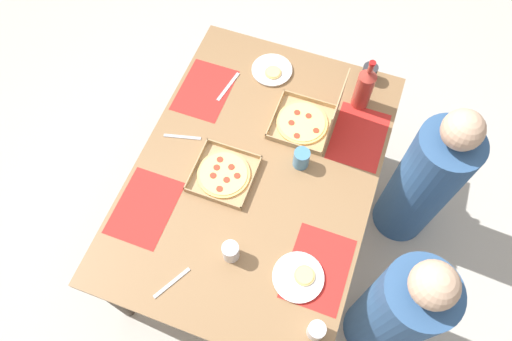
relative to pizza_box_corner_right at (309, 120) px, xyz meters
The scene contains 20 objects.
ground_plane 0.89m from the pizza_box_corner_right, 26.11° to the right, with size 6.00×6.00×0.00m, color beige.
dining_table 0.40m from the pizza_box_corner_right, 26.11° to the right, with size 1.60×1.14×0.76m.
placemat_near_left 0.59m from the pizza_box_corner_right, 92.72° to the right, with size 0.36×0.26×0.00m, color red.
placemat_near_right 0.91m from the pizza_box_corner_right, 40.14° to the right, with size 0.36×0.26×0.00m, color red.
placemat_far_left 0.26m from the pizza_box_corner_right, 96.14° to the left, with size 0.36×0.26×0.00m, color red.
placemat_far_right 0.74m from the pizza_box_corner_right, 20.44° to the left, with size 0.36×0.26×0.00m, color red.
pizza_box_corner_right is the anchor object (origin of this frame).
pizza_box_corner_left 0.51m from the pizza_box_corner_right, 36.23° to the right, with size 0.29×0.29×0.04m.
plate_far_right 0.40m from the pizza_box_corner_right, 132.85° to the right, with size 0.22×0.22×0.03m.
plate_far_left 0.78m from the pizza_box_corner_right, 14.01° to the left, with size 0.23×0.23×0.03m.
soda_bottle 0.32m from the pizza_box_corner_right, 137.22° to the left, with size 0.09×0.09×0.32m.
cup_spare 1.01m from the pizza_box_corner_right, 18.66° to the left, with size 0.07×0.07×0.09m, color silver.
cup_clear_right 0.78m from the pizza_box_corner_right, ahead, with size 0.07×0.07×0.11m, color silver.
cup_clear_left 0.45m from the pizza_box_corner_right, 152.21° to the left, with size 0.08×0.08×0.09m, color #333338.
cup_dark 0.22m from the pizza_box_corner_right, ahead, with size 0.08×0.08×0.11m, color teal.
knife_by_near_left 0.49m from the pizza_box_corner_right, 100.70° to the right, with size 0.21×0.02×0.01m, color #B7B7BC.
fork_by_near_right 1.02m from the pizza_box_corner_right, 18.12° to the right, with size 0.19×0.02×0.01m, color #B7B7BC.
fork_by_far_left 0.64m from the pizza_box_corner_right, 63.97° to the right, with size 0.19×0.02×0.01m, color #B7B7BC.
diner_left_seat 0.73m from the pizza_box_corner_right, 92.38° to the left, with size 0.32×0.32×1.14m.
diner_right_seat 1.01m from the pizza_box_corner_right, 43.96° to the left, with size 0.32×0.32×1.15m.
Camera 1 is at (0.96, 0.35, 2.76)m, focal length 32.45 mm.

